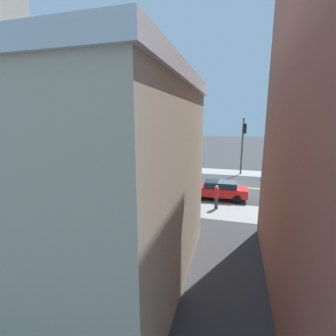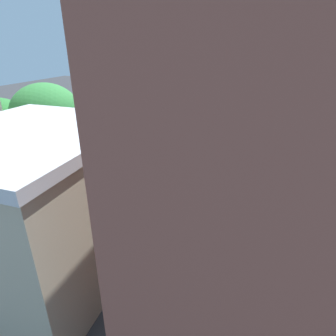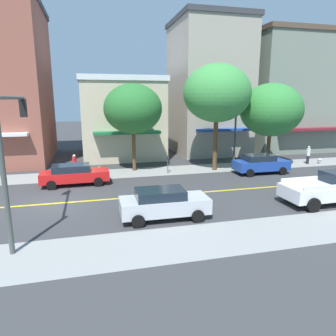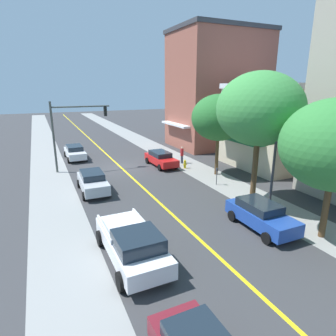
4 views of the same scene
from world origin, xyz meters
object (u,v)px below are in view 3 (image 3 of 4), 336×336
Objects in this scene: parking_meter at (168,162)px; blue_sedan_left_curb at (260,164)px; pedestrian_white_shirt at (308,154)px; fire_hydrant at (100,172)px; small_dog at (320,160)px; street_tree_left_far at (133,109)px; silver_sedan_right_curb at (164,203)px; white_pickup_truck at (331,188)px; pedestrian_red_shirt at (75,165)px; traffic_light_mast at (10,139)px; street_tree_left_near at (271,110)px; street_lamp at (236,121)px; red_sedan_left_curb at (74,174)px; street_tree_right_corner at (217,93)px.

parking_meter is 7.55m from blue_sedan_left_curb.
pedestrian_white_shirt is (-0.39, 13.63, -0.04)m from parking_meter.
small_dog is at bearing 90.43° from fire_hydrant.
street_tree_left_far is at bearing -79.87° from small_dog.
pedestrian_white_shirt reaches higher than fire_hydrant.
blue_sedan_left_curb reaches higher than parking_meter.
pedestrian_white_shirt is at bearing 32.17° from silver_sedan_right_curb.
white_pickup_truck is 17.86m from pedestrian_red_shirt.
parking_meter is 0.33× the size of blue_sedan_left_curb.
traffic_light_mast reaches higher than fire_hydrant.
street_lamp is (0.37, -3.52, -0.89)m from street_tree_left_near.
pedestrian_red_shirt reaches higher than fire_hydrant.
blue_sedan_left_curb is at bearing -2.22° from red_sedan_left_curb.
white_pickup_truck reaches higher than small_dog.
street_tree_left_near is 7.05m from small_dog.
street_tree_right_corner is 6.97m from street_tree_left_far.
street_tree_left_near reaches higher than pedestrian_red_shirt.
street_tree_left_far is 15.55m from white_pickup_truck.
street_tree_right_corner is (0.27, -5.25, 1.39)m from street_tree_left_near.
street_tree_right_corner is at bearing 8.04° from red_sedan_left_curb.
street_tree_left_far is (-1.23, -11.95, 0.15)m from street_tree_left_near.
traffic_light_mast is (11.67, -6.73, -0.81)m from street_tree_left_far.
traffic_light_mast is 1.38× the size of red_sedan_left_curb.
red_sedan_left_curb is 0.86× the size of white_pickup_truck.
white_pickup_truck is 3.07× the size of pedestrian_red_shirt.
silver_sedan_right_curb is (7.66, 4.67, 0.04)m from red_sedan_left_curb.
street_tree_left_near is at bearing 84.13° from street_tree_left_far.
parking_meter is at bearing -74.32° from small_dog.
street_lamp is (0.10, 1.73, -2.27)m from street_tree_right_corner.
street_lamp is 1.42× the size of red_sedan_left_curb.
silver_sedan_right_curb is at bearing -60.46° from red_sedan_left_curb.
white_pickup_truck is (7.69, 14.68, 0.12)m from red_sedan_left_curb.
fire_hydrant is at bearing 141.92° from pedestrian_red_shirt.
traffic_light_mast is 18.75m from blue_sedan_left_curb.
fire_hydrant is at bearing -89.54° from street_lamp.
street_tree_right_corner is 2.86m from street_lamp.
red_sedan_left_curb is 2.65× the size of pedestrian_red_shirt.
small_dog is (-2.05, 7.41, -0.45)m from blue_sedan_left_curb.
street_tree_right_corner is 12.73m from pedestrian_red_shirt.
street_tree_left_near is at bearing 30.25° from pedestrian_white_shirt.
small_dog is at bearing 90.45° from parking_meter.
fire_hydrant is (1.69, -2.95, -4.74)m from street_tree_left_far.
pedestrian_red_shirt reaches higher than red_sedan_left_curb.
fire_hydrant is 0.19× the size of blue_sedan_left_curb.
street_tree_left_far is 5.19m from parking_meter.
blue_sedan_left_curb is at bearing 89.88° from white_pickup_truck.
pedestrian_white_shirt is at bearing 57.00° from white_pickup_truck.
street_tree_left_far is 5.01× the size of parking_meter.
street_tree_right_corner is at bearing 158.14° from pedestrian_red_shirt.
pedestrian_white_shirt is at bearing 4.24° from red_sedan_left_curb.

